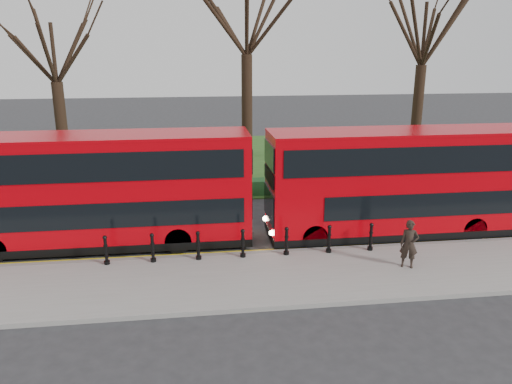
{
  "coord_description": "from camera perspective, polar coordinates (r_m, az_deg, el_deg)",
  "views": [
    {
      "loc": [
        -1.18,
        -17.73,
        7.38
      ],
      "look_at": [
        1.24,
        0.5,
        2.0
      ],
      "focal_mm": 35.0,
      "sensor_mm": 36.0,
      "label": 1
    }
  ],
  "objects": [
    {
      "name": "pedestrian",
      "position": [
        17.65,
        17.11,
        -5.72
      ],
      "size": [
        0.71,
        0.6,
        1.65
      ],
      "primitive_type": "imported",
      "rotation": [
        0.0,
        0.0,
        -0.4
      ],
      "color": "black",
      "rests_on": "pavement"
    },
    {
      "name": "yellow_line_outer",
      "position": [
        18.59,
        -3.34,
        -7.09
      ],
      "size": [
        60.0,
        0.1,
        0.01
      ],
      "primitive_type": "cube",
      "color": "yellow",
      "rests_on": "ground"
    },
    {
      "name": "kerb",
      "position": [
        18.29,
        -3.27,
        -7.26
      ],
      "size": [
        60.0,
        0.25,
        0.16
      ],
      "primitive_type": "cube",
      "color": "slate",
      "rests_on": "ground"
    },
    {
      "name": "bus_rear",
      "position": [
        20.63,
        16.37,
        0.96
      ],
      "size": [
        10.74,
        2.47,
        4.27
      ],
      "color": "#AF0009",
      "rests_on": "ground"
    },
    {
      "name": "ground",
      "position": [
        19.24,
        -3.5,
        -6.28
      ],
      "size": [
        120.0,
        120.0,
        0.0
      ],
      "primitive_type": "plane",
      "color": "#28282B",
      "rests_on": "ground"
    },
    {
      "name": "tree_right",
      "position": [
        30.72,
        18.73,
        17.43
      ],
      "size": [
        7.41,
        7.41,
        11.58
      ],
      "color": "black",
      "rests_on": "ground"
    },
    {
      "name": "bus_lead",
      "position": [
        19.47,
        -16.86,
        0.06
      ],
      "size": [
        10.82,
        2.49,
        4.31
      ],
      "color": "#AF0009",
      "rests_on": "ground"
    },
    {
      "name": "grass_verge",
      "position": [
        33.56,
        -5.39,
        3.58
      ],
      "size": [
        60.0,
        18.0,
        0.06
      ],
      "primitive_type": "cube",
      "color": "#264617",
      "rests_on": "ground"
    },
    {
      "name": "pavement",
      "position": [
        16.48,
        -2.72,
        -10.02
      ],
      "size": [
        60.0,
        4.0,
        0.15
      ],
      "primitive_type": "cube",
      "color": "gray",
      "rests_on": "ground"
    },
    {
      "name": "tree_mid",
      "position": [
        27.97,
        -1.09,
        20.07
      ],
      "size": [
        8.11,
        8.11,
        12.67
      ],
      "color": "black",
      "rests_on": "ground"
    },
    {
      "name": "bollard_row",
      "position": [
        17.79,
        -1.51,
        -5.93
      ],
      "size": [
        9.6,
        0.15,
        1.0
      ],
      "color": "black",
      "rests_on": "pavement"
    },
    {
      "name": "yellow_line_inner",
      "position": [
        18.77,
        -3.38,
        -6.85
      ],
      "size": [
        60.0,
        0.1,
        0.01
      ],
      "primitive_type": "cube",
      "color": "yellow",
      "rests_on": "ground"
    },
    {
      "name": "tree_left",
      "position": [
        28.55,
        -22.21,
        15.18
      ],
      "size": [
        6.52,
        6.52,
        10.18
      ],
      "color": "black",
      "rests_on": "ground"
    },
    {
      "name": "hedge",
      "position": [
        25.53,
        -4.64,
        0.38
      ],
      "size": [
        60.0,
        0.9,
        0.8
      ],
      "primitive_type": "cube",
      "color": "black",
      "rests_on": "ground"
    }
  ]
}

